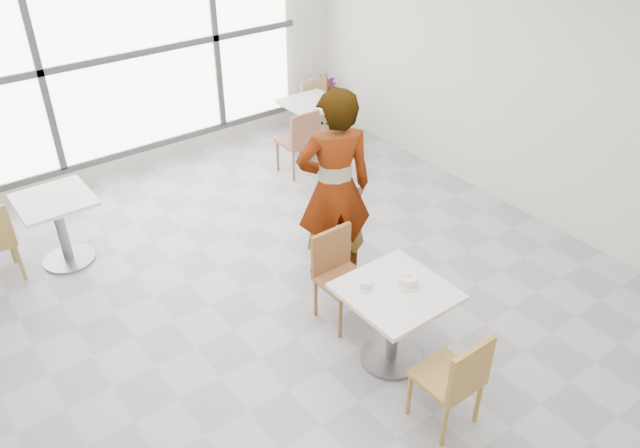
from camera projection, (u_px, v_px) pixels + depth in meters
floor at (301, 298)px, 5.97m from camera, size 7.00×7.00×0.00m
wall_back at (131, 52)px, 7.50m from camera, size 6.00×0.00×6.00m
wall_right at (527, 81)px, 6.66m from camera, size 0.00×7.00×7.00m
window at (133, 54)px, 7.45m from camera, size 4.60×0.07×2.52m
main_table at (395, 312)px, 5.01m from camera, size 0.80×0.80×0.75m
chair_near at (456, 377)px, 4.45m from camera, size 0.42×0.42×0.87m
chair_far at (338, 270)px, 5.51m from camera, size 0.42×0.42×0.87m
oatmeal_bowl at (407, 280)px, 4.92m from camera, size 0.21×0.21×0.10m
coffee_cup at (365, 285)px, 4.89m from camera, size 0.16×0.13×0.07m
person at (334, 189)px, 5.75m from camera, size 0.85×0.71×1.97m
bg_table_left at (59, 221)px, 6.21m from camera, size 0.70×0.70×0.75m
bg_table_right at (312, 120)px, 8.30m from camera, size 0.70×0.70×0.75m
bg_chair_right_near at (300, 139)px, 7.79m from camera, size 0.42×0.42×0.87m
bg_chair_right_far at (319, 106)px, 8.67m from camera, size 0.42×0.42×0.87m
plant_right at (324, 100)px, 9.29m from camera, size 0.48×0.48×0.69m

